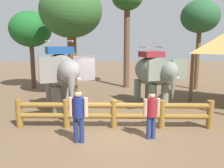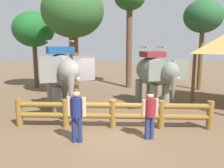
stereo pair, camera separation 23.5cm
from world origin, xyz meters
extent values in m
plane|color=brown|center=(0.00, 0.00, 0.00)|extent=(60.00, 60.00, 0.00)
cylinder|color=brown|center=(-3.49, 0.48, 0.53)|extent=(0.24, 0.24, 1.05)
cylinder|color=brown|center=(-1.74, 0.36, 0.53)|extent=(0.24, 0.24, 1.05)
cylinder|color=brown|center=(0.00, 0.24, 0.53)|extent=(0.24, 0.24, 1.05)
cylinder|color=brown|center=(1.74, 0.12, 0.53)|extent=(0.24, 0.24, 1.05)
cylinder|color=brown|center=(3.49, 0.00, 0.53)|extent=(0.24, 0.24, 1.05)
cylinder|color=brown|center=(0.00, 0.24, 0.45)|extent=(6.99, 0.68, 0.20)
cylinder|color=brown|center=(0.00, 0.24, 0.85)|extent=(6.99, 0.68, 0.20)
cylinder|color=slate|center=(-1.63, 1.77, 0.65)|extent=(0.39, 0.39, 1.29)
cylinder|color=slate|center=(-2.29, 1.52, 0.65)|extent=(0.39, 0.39, 1.29)
cylinder|color=slate|center=(-2.24, 3.41, 0.65)|extent=(0.39, 0.39, 1.29)
cylinder|color=slate|center=(-2.90, 3.16, 0.65)|extent=(0.39, 0.39, 1.29)
ellipsoid|color=slate|center=(-2.27, 2.46, 1.86)|extent=(2.23, 3.18, 1.51)
ellipsoid|color=slate|center=(-1.66, 0.85, 2.05)|extent=(1.11, 1.20, 0.92)
cube|color=gray|center=(-1.12, 1.18, 2.10)|extent=(0.85, 0.42, 0.97)
cube|color=gray|center=(-2.29, 0.74, 2.10)|extent=(0.85, 0.42, 0.97)
cone|color=slate|center=(-1.54, 0.53, 1.31)|extent=(0.35, 0.35, 1.19)
cone|color=beige|center=(-1.42, 0.68, 1.78)|extent=(0.40, 0.24, 0.17)
cone|color=beige|center=(-1.74, 0.56, 1.78)|extent=(0.40, 0.24, 0.17)
cube|color=navy|center=(-2.27, 2.46, 2.77)|extent=(1.37, 1.29, 0.30)
cylinder|color=#A59E8C|center=(-1.80, 2.63, 3.16)|extent=(0.38, 0.85, 0.08)
cylinder|color=#A59E8C|center=(-2.73, 2.29, 3.16)|extent=(0.38, 0.85, 0.08)
cylinder|color=slate|center=(2.56, 2.72, 0.59)|extent=(0.36, 0.36, 1.19)
cylinder|color=slate|center=(1.94, 2.53, 0.59)|extent=(0.36, 0.36, 1.19)
cylinder|color=slate|center=(2.09, 4.25, 0.59)|extent=(0.36, 0.36, 1.19)
cylinder|color=slate|center=(1.47, 4.05, 0.59)|extent=(0.36, 0.36, 1.19)
ellipsoid|color=slate|center=(2.01, 3.39, 1.70)|extent=(1.92, 2.90, 1.38)
ellipsoid|color=slate|center=(2.48, 1.88, 1.88)|extent=(0.98, 1.07, 0.84)
cube|color=slate|center=(3.00, 2.16, 1.93)|extent=(0.79, 0.35, 0.89)
cube|color=slate|center=(1.90, 1.81, 1.93)|extent=(0.79, 0.35, 0.89)
cone|color=slate|center=(2.57, 1.58, 1.20)|extent=(0.32, 0.32, 1.09)
cone|color=beige|center=(2.70, 1.71, 1.63)|extent=(0.37, 0.20, 0.15)
cone|color=beige|center=(2.40, 1.62, 1.63)|extent=(0.37, 0.20, 0.15)
cube|color=maroon|center=(2.01, 3.39, 2.53)|extent=(1.23, 1.15, 0.28)
cylinder|color=#A59E8C|center=(2.45, 3.52, 2.89)|extent=(0.30, 0.78, 0.07)
cylinder|color=#A59E8C|center=(1.58, 3.25, 2.89)|extent=(0.30, 0.78, 0.07)
cylinder|color=navy|center=(-1.08, -1.00, 0.41)|extent=(0.16, 0.16, 0.82)
cylinder|color=navy|center=(-1.26, -0.98, 0.41)|extent=(0.16, 0.16, 0.82)
cylinder|color=navy|center=(-1.17, -0.99, 1.14)|extent=(0.38, 0.38, 0.63)
cylinder|color=#DAA988|center=(-0.93, -1.03, 1.15)|extent=(0.13, 0.13, 0.60)
cylinder|color=#DAA988|center=(-1.40, -0.95, 1.15)|extent=(0.13, 0.13, 0.60)
sphere|color=#DAA988|center=(-1.17, -0.99, 1.57)|extent=(0.23, 0.23, 0.23)
sphere|color=#593819|center=(-1.17, -0.99, 1.63)|extent=(0.18, 0.18, 0.18)
cylinder|color=navy|center=(1.24, -0.80, 0.38)|extent=(0.15, 0.15, 0.76)
cylinder|color=navy|center=(1.07, -0.83, 0.38)|extent=(0.15, 0.15, 0.76)
cylinder|color=maroon|center=(1.16, -0.81, 1.05)|extent=(0.36, 0.36, 0.58)
cylinder|color=tan|center=(1.37, -0.77, 1.07)|extent=(0.12, 0.12, 0.55)
cylinder|color=tan|center=(0.94, -0.86, 1.07)|extent=(0.12, 0.12, 0.55)
sphere|color=tan|center=(1.16, -0.81, 1.45)|extent=(0.21, 0.21, 0.21)
sphere|color=black|center=(1.16, -0.81, 1.51)|extent=(0.16, 0.16, 0.16)
cylinder|color=brown|center=(4.33, 4.02, 1.30)|extent=(0.18, 0.18, 2.60)
cylinder|color=brown|center=(5.87, 7.13, 2.02)|extent=(0.29, 0.29, 4.04)
ellipsoid|color=#23522D|center=(5.87, 7.13, 4.72)|extent=(2.44, 2.44, 2.07)
cylinder|color=brown|center=(-5.04, 8.07, 1.60)|extent=(0.29, 0.29, 3.20)
ellipsoid|color=#1A5C24|center=(-5.04, 8.07, 3.95)|extent=(2.74, 2.74, 2.33)
cylinder|color=brown|center=(-2.07, 5.47, 1.93)|extent=(0.51, 0.51, 3.85)
ellipsoid|color=#2D5A28|center=(-2.07, 5.47, 4.80)|extent=(3.43, 3.43, 2.92)
cylinder|color=brown|center=(1.32, 8.09, 2.73)|extent=(0.40, 0.40, 5.46)
camera|label=1|loc=(-0.47, -8.03, 3.13)|focal=37.79mm
camera|label=2|loc=(-0.24, -8.04, 3.13)|focal=37.79mm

